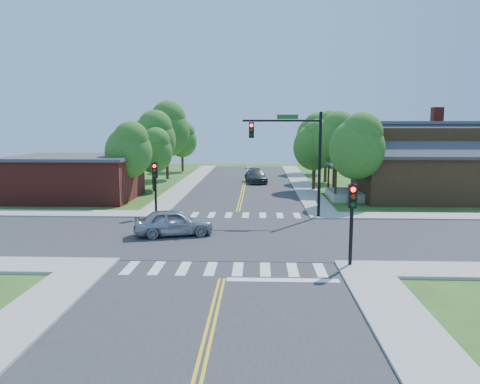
{
  "coord_description": "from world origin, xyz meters",
  "views": [
    {
      "loc": [
        1.48,
        -26.01,
        6.32
      ],
      "look_at": [
        0.34,
        2.61,
        2.2
      ],
      "focal_mm": 35.0,
      "sensor_mm": 36.0,
      "label": 1
    }
  ],
  "objects_px": {
    "signal_pole_nw": "(155,179)",
    "signal_mast_ne": "(295,147)",
    "house_ne": "(419,160)",
    "car_dgrey": "(256,176)",
    "car_silver": "(173,223)",
    "signal_pole_se": "(352,209)"
  },
  "relations": [
    {
      "from": "signal_mast_ne",
      "to": "signal_pole_nw",
      "type": "relative_size",
      "value": 1.89
    },
    {
      "from": "house_ne",
      "to": "car_silver",
      "type": "distance_m",
      "value": 23.45
    },
    {
      "from": "house_ne",
      "to": "car_silver",
      "type": "bearing_deg",
      "value": -142.41
    },
    {
      "from": "signal_pole_nw",
      "to": "car_dgrey",
      "type": "xyz_separation_m",
      "value": [
        6.78,
        19.35,
        -1.94
      ]
    },
    {
      "from": "signal_pole_nw",
      "to": "signal_mast_ne",
      "type": "bearing_deg",
      "value": 0.07
    },
    {
      "from": "signal_pole_nw",
      "to": "car_dgrey",
      "type": "bearing_deg",
      "value": 70.68
    },
    {
      "from": "signal_mast_ne",
      "to": "house_ne",
      "type": "height_order",
      "value": "signal_mast_ne"
    },
    {
      "from": "signal_pole_se",
      "to": "house_ne",
      "type": "relative_size",
      "value": 0.29
    },
    {
      "from": "signal_pole_se",
      "to": "car_dgrey",
      "type": "xyz_separation_m",
      "value": [
        -4.42,
        30.55,
        -1.94
      ]
    },
    {
      "from": "signal_mast_ne",
      "to": "house_ne",
      "type": "relative_size",
      "value": 0.55
    },
    {
      "from": "signal_mast_ne",
      "to": "signal_pole_se",
      "type": "xyz_separation_m",
      "value": [
        1.69,
        -11.21,
        -2.19
      ]
    },
    {
      "from": "signal_pole_nw",
      "to": "house_ne",
      "type": "height_order",
      "value": "house_ne"
    },
    {
      "from": "house_ne",
      "to": "car_dgrey",
      "type": "bearing_deg",
      "value": 142.5
    },
    {
      "from": "car_dgrey",
      "to": "signal_pole_nw",
      "type": "bearing_deg",
      "value": -118.78
    },
    {
      "from": "house_ne",
      "to": "car_silver",
      "type": "relative_size",
      "value": 2.72
    },
    {
      "from": "signal_pole_se",
      "to": "house_ne",
      "type": "bearing_deg",
      "value": 64.42
    },
    {
      "from": "signal_pole_nw",
      "to": "house_ne",
      "type": "xyz_separation_m",
      "value": [
        20.71,
        8.66,
        0.67
      ]
    },
    {
      "from": "signal_mast_ne",
      "to": "house_ne",
      "type": "xyz_separation_m",
      "value": [
        11.19,
        8.65,
        -1.52
      ]
    },
    {
      "from": "signal_mast_ne",
      "to": "signal_pole_nw",
      "type": "distance_m",
      "value": 9.76
    },
    {
      "from": "signal_mast_ne",
      "to": "car_dgrey",
      "type": "bearing_deg",
      "value": 98.04
    },
    {
      "from": "signal_pole_se",
      "to": "car_silver",
      "type": "bearing_deg",
      "value": 147.84
    },
    {
      "from": "signal_pole_se",
      "to": "house_ne",
      "type": "distance_m",
      "value": 22.03
    }
  ]
}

